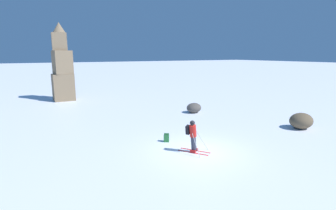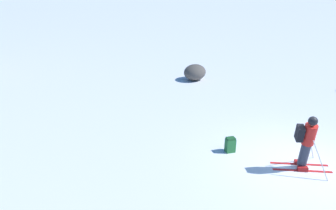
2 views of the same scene
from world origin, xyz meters
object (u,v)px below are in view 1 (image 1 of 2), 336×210
Objects in this scene: spare_backpack at (166,138)px; rock_pillar at (62,69)px; exposed_boulder_1 at (301,121)px; skier at (193,135)px; exposed_boulder_0 at (194,108)px.

rock_pillar is at bearing 134.45° from spare_backpack.
spare_backpack is at bearing 166.85° from exposed_boulder_1.
rock_pillar is (-3.22, 19.70, 2.47)m from skier.
rock_pillar reaches higher than spare_backpack.
skier is 0.22× the size of rock_pillar.
exposed_boulder_0 is 8.40m from exposed_boulder_1.
exposed_boulder_0 is at bearing 78.15° from spare_backpack.
exposed_boulder_0 is (5.83, 5.46, 0.18)m from spare_backpack.
spare_backpack is 7.99m from exposed_boulder_0.
skier is 9.43m from exposed_boulder_0.
skier is 20.12m from rock_pillar.
exposed_boulder_1 reaches higher than spare_backpack.
exposed_boulder_1 is at bearing 21.88° from spare_backpack.
spare_backpack is at bearing 64.25° from skier.
exposed_boulder_1 is (3.49, -7.63, 0.11)m from exposed_boulder_0.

